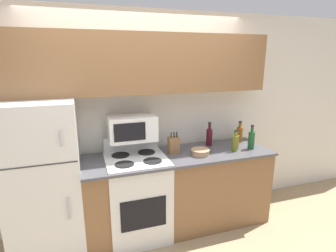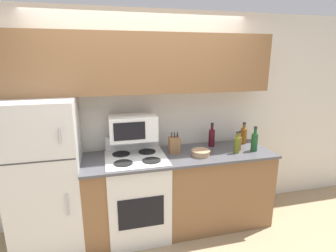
{
  "view_description": "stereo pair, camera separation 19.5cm",
  "coord_description": "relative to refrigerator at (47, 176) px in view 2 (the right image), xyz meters",
  "views": [
    {
      "loc": [
        -0.67,
        -2.35,
        2.02
      ],
      "look_at": [
        0.2,
        0.28,
        1.29
      ],
      "focal_mm": 28.0,
      "sensor_mm": 36.0,
      "label": 1
    },
    {
      "loc": [
        -0.48,
        -2.4,
        2.02
      ],
      "look_at": [
        0.2,
        0.28,
        1.29
      ],
      "focal_mm": 28.0,
      "sensor_mm": 36.0,
      "label": 2
    }
  ],
  "objects": [
    {
      "name": "ground_plane",
      "position": [
        1.09,
        -0.33,
        -0.82
      ],
      "size": [
        12.0,
        12.0,
        0.0
      ],
      "primitive_type": "plane",
      "color": "tan"
    },
    {
      "name": "knife_block",
      "position": [
        1.39,
        0.02,
        0.22
      ],
      "size": [
        0.12,
        0.1,
        0.25
      ],
      "color": "brown",
      "rests_on": "lower_cabinets"
    },
    {
      "name": "upper_cabinets",
      "position": [
        1.09,
        0.18,
        1.14
      ],
      "size": [
        2.89,
        0.33,
        0.64
      ],
      "color": "brown",
      "rests_on": "refrigerator"
    },
    {
      "name": "bottle_whiskey",
      "position": [
        2.34,
        0.15,
        0.23
      ],
      "size": [
        0.08,
        0.08,
        0.28
      ],
      "color": "brown",
      "rests_on": "lower_cabinets"
    },
    {
      "name": "bowl",
      "position": [
        1.66,
        -0.13,
        0.16
      ],
      "size": [
        0.21,
        0.21,
        0.07
      ],
      "color": "tan",
      "rests_on": "lower_cabinets"
    },
    {
      "name": "stove",
      "position": [
        0.93,
        -0.03,
        -0.33
      ],
      "size": [
        0.66,
        0.65,
        1.11
      ],
      "color": "silver",
      "rests_on": "ground_plane"
    },
    {
      "name": "bottle_wine_red",
      "position": [
        1.9,
        0.14,
        0.24
      ],
      "size": [
        0.08,
        0.08,
        0.3
      ],
      "color": "#470F19",
      "rests_on": "lower_cabinets"
    },
    {
      "name": "lower_cabinets",
      "position": [
        1.44,
        -0.02,
        -0.34
      ],
      "size": [
        2.19,
        0.67,
        0.94
      ],
      "color": "brown",
      "rests_on": "ground_plane"
    },
    {
      "name": "bottle_olive_oil",
      "position": [
        2.09,
        -0.15,
        0.23
      ],
      "size": [
        0.06,
        0.06,
        0.26
      ],
      "color": "#5B6619",
      "rests_on": "lower_cabinets"
    },
    {
      "name": "bottle_vinegar",
      "position": [
        2.16,
        -0.08,
        0.22
      ],
      "size": [
        0.06,
        0.06,
        0.24
      ],
      "color": "olive",
      "rests_on": "lower_cabinets"
    },
    {
      "name": "microwave",
      "position": [
        0.93,
        0.12,
        0.44
      ],
      "size": [
        0.53,
        0.32,
        0.28
      ],
      "color": "silver",
      "rests_on": "stove"
    },
    {
      "name": "wall_back",
      "position": [
        1.09,
        0.37,
        0.46
      ],
      "size": [
        8.0,
        0.05,
        2.55
      ],
      "color": "silver",
      "rests_on": "ground_plane"
    },
    {
      "name": "bottle_wine_green",
      "position": [
        2.33,
        -0.14,
        0.24
      ],
      "size": [
        0.08,
        0.08,
        0.3
      ],
      "color": "#194C23",
      "rests_on": "lower_cabinets"
    },
    {
      "name": "refrigerator",
      "position": [
        0.0,
        0.0,
        0.0
      ],
      "size": [
        0.7,
        0.69,
        1.63
      ],
      "color": "silver",
      "rests_on": "ground_plane"
    }
  ]
}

